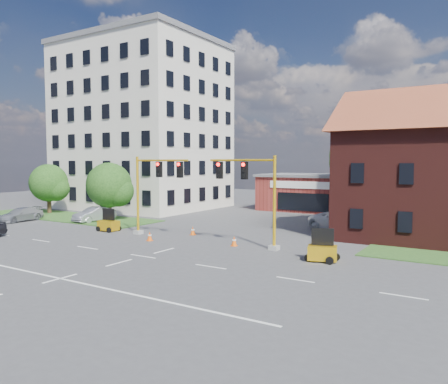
{
  "coord_description": "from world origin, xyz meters",
  "views": [
    {
      "loc": [
        18.2,
        -19.77,
        5.81
      ],
      "look_at": [
        -0.38,
        10.0,
        3.35
      ],
      "focal_mm": 35.0,
      "sensor_mm": 36.0,
      "label": 1
    }
  ],
  "objects_px": {
    "signal_mast_west": "(153,186)",
    "trailer_west": "(109,224)",
    "trailer_east": "(322,251)",
    "pickup_white": "(344,222)",
    "signal_mast_east": "(252,190)"
  },
  "relations": [
    {
      "from": "signal_mast_west",
      "to": "trailer_west",
      "type": "relative_size",
      "value": 3.41
    },
    {
      "from": "signal_mast_west",
      "to": "pickup_white",
      "type": "bearing_deg",
      "value": 39.77
    },
    {
      "from": "signal_mast_west",
      "to": "signal_mast_east",
      "type": "height_order",
      "value": "same"
    },
    {
      "from": "signal_mast_east",
      "to": "trailer_west",
      "type": "distance_m",
      "value": 13.86
    },
    {
      "from": "trailer_east",
      "to": "pickup_white",
      "type": "xyz_separation_m",
      "value": [
        -2.15,
        11.45,
        0.25
      ]
    },
    {
      "from": "signal_mast_west",
      "to": "trailer_east",
      "type": "xyz_separation_m",
      "value": [
        14.15,
        -1.47,
        -3.34
      ]
    },
    {
      "from": "trailer_east",
      "to": "pickup_white",
      "type": "relative_size",
      "value": 0.31
    },
    {
      "from": "trailer_west",
      "to": "pickup_white",
      "type": "xyz_separation_m",
      "value": [
        16.72,
        10.22,
        0.26
      ]
    },
    {
      "from": "signal_mast_east",
      "to": "pickup_white",
      "type": "xyz_separation_m",
      "value": [
        3.28,
        9.98,
        -3.09
      ]
    },
    {
      "from": "signal_mast_west",
      "to": "trailer_west",
      "type": "distance_m",
      "value": 5.8
    },
    {
      "from": "signal_mast_west",
      "to": "trailer_east",
      "type": "bearing_deg",
      "value": -5.93
    },
    {
      "from": "signal_mast_west",
      "to": "pickup_white",
      "type": "distance_m",
      "value": 15.91
    },
    {
      "from": "trailer_east",
      "to": "signal_mast_east",
      "type": "bearing_deg",
      "value": 148.78
    },
    {
      "from": "signal_mast_east",
      "to": "signal_mast_west",
      "type": "bearing_deg",
      "value": 180.0
    },
    {
      "from": "trailer_east",
      "to": "pickup_white",
      "type": "height_order",
      "value": "trailer_east"
    }
  ]
}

